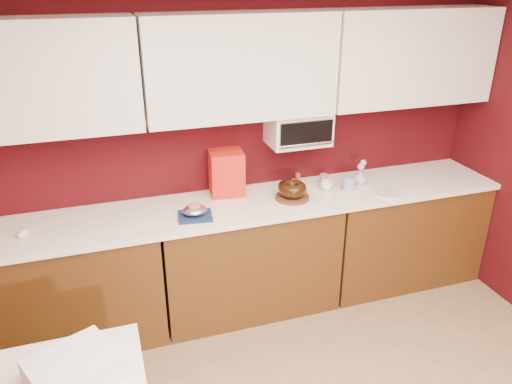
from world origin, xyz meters
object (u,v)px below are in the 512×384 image
object	(u,v)px
foil_ham_nest	(195,210)
blue_jar	(349,183)
pandoro_box	(226,173)
flower_vase	(360,177)
bundt_cake	(293,189)
toaster_oven	(298,128)
newspaper_stack	(73,370)
coffee_mug	(326,184)

from	to	relation	value
foil_ham_nest	blue_jar	xyz separation A→B (m)	(1.22, 0.09, -0.00)
foil_ham_nest	pandoro_box	size ratio (longest dim) A/B	0.50
blue_jar	foil_ham_nest	bearing A→B (deg)	-175.75
pandoro_box	flower_vase	xyz separation A→B (m)	(1.04, -0.16, -0.10)
bundt_cake	pandoro_box	distance (m)	0.51
toaster_oven	bundt_cake	bearing A→B (deg)	-118.54
bundt_cake	flower_vase	xyz separation A→B (m)	(0.61, 0.09, -0.02)
toaster_oven	bundt_cake	distance (m)	0.46
newspaper_stack	flower_vase	bearing A→B (deg)	31.40
coffee_mug	newspaper_stack	bearing A→B (deg)	-145.05
foil_ham_nest	pandoro_box	xyz separation A→B (m)	(0.31, 0.32, 0.11)
coffee_mug	newspaper_stack	distance (m)	2.26
toaster_oven	flower_vase	world-z (taller)	toaster_oven
toaster_oven	pandoro_box	distance (m)	0.63
toaster_oven	bundt_cake	xyz separation A→B (m)	(-0.12, -0.21, -0.40)
foil_ham_nest	newspaper_stack	size ratio (longest dim) A/B	0.46
bundt_cake	flower_vase	distance (m)	0.61
blue_jar	newspaper_stack	size ratio (longest dim) A/B	0.30
coffee_mug	flower_vase	bearing A→B (deg)	3.56
foil_ham_nest	flower_vase	size ratio (longest dim) A/B	1.32
toaster_oven	coffee_mug	xyz separation A→B (m)	(0.19, -0.14, -0.43)
blue_jar	flower_vase	world-z (taller)	flower_vase
bundt_cake	pandoro_box	bearing A→B (deg)	149.92
pandoro_box	flower_vase	world-z (taller)	pandoro_box
coffee_mug	toaster_oven	bearing A→B (deg)	144.48
foil_ham_nest	pandoro_box	world-z (taller)	pandoro_box
blue_jar	flower_vase	bearing A→B (deg)	28.88
flower_vase	newspaper_stack	size ratio (longest dim) A/B	0.35
toaster_oven	coffee_mug	bearing A→B (deg)	-35.52
foil_ham_nest	blue_jar	world-z (taller)	blue_jar
pandoro_box	coffee_mug	distance (m)	0.77
blue_jar	bundt_cake	bearing A→B (deg)	-177.84
foil_ham_nest	newspaper_stack	distance (m)	1.40
coffee_mug	newspaper_stack	size ratio (longest dim) A/B	0.26
bundt_cake	pandoro_box	xyz separation A→B (m)	(-0.43, 0.25, 0.09)
coffee_mug	blue_jar	xyz separation A→B (m)	(0.16, -0.06, 0.01)
bundt_cake	foil_ham_nest	distance (m)	0.75
newspaper_stack	blue_jar	bearing A→B (deg)	31.57
bundt_cake	coffee_mug	bearing A→B (deg)	13.48
flower_vase	newspaper_stack	world-z (taller)	flower_vase
foil_ham_nest	flower_vase	bearing A→B (deg)	6.96
newspaper_stack	toaster_oven	bearing A→B (deg)	40.82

